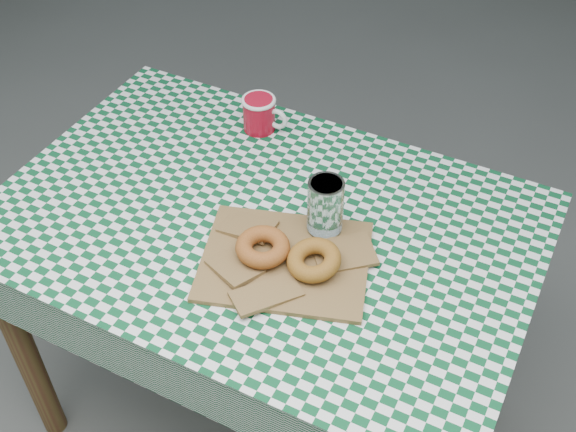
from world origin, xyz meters
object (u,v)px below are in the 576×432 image
(table, at_px, (265,328))
(paper_bag, at_px, (285,260))
(drinking_glass, at_px, (325,208))
(coffee_mug, at_px, (259,114))

(table, xyz_separation_m, paper_bag, (0.11, -0.08, 0.39))
(table, bearing_deg, paper_bag, -40.75)
(table, height_order, drinking_glass, drinking_glass)
(paper_bag, xyz_separation_m, coffee_mug, (-0.30, 0.34, 0.03))
(paper_bag, height_order, coffee_mug, coffee_mug)
(coffee_mug, distance_m, drinking_glass, 0.39)
(drinking_glass, bearing_deg, table, -161.49)
(paper_bag, bearing_deg, coffee_mug, 131.73)
(paper_bag, height_order, drinking_glass, drinking_glass)
(paper_bag, xyz_separation_m, drinking_glass, (0.02, 0.12, 0.06))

